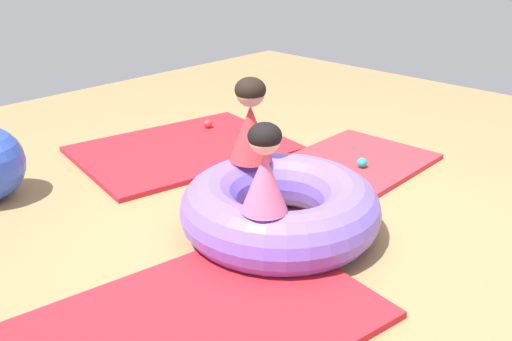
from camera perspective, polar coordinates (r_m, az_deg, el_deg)
name	(u,v)px	position (r m, az deg, el deg)	size (l,w,h in m)	color
ground_plane	(304,230)	(3.52, 4.88, -6.04)	(8.00, 8.00, 0.00)	#9E7549
gym_mat_far_right	(183,149)	(4.77, -7.33, 2.15)	(1.68, 1.22, 0.04)	red
gym_mat_center_rear	(185,330)	(2.72, -7.13, -15.65)	(1.80, 1.08, 0.04)	red
gym_mat_front	(344,168)	(4.41, 8.82, 0.24)	(1.50, 0.92, 0.04)	red
inflatable_cushion	(280,208)	(3.40, 2.43, -3.80)	(1.20, 1.20, 0.35)	#7056D1
child_in_red	(250,121)	(3.54, -0.56, 5.04)	(0.38, 0.38, 0.54)	red
child_in_pink	(265,169)	(2.88, 0.87, 0.14)	(0.34, 0.34, 0.48)	#E5608E
play_ball_pink	(288,173)	(4.09, 3.22, -0.30)	(0.10, 0.10, 0.10)	pink
play_ball_red	(208,124)	(5.20, -4.88, 4.73)	(0.08, 0.08, 0.08)	red
play_ball_teal	(362,163)	(4.37, 10.65, 0.76)	(0.08, 0.08, 0.08)	teal
play_ball_green	(305,190)	(3.82, 5.01, -2.02)	(0.11, 0.11, 0.11)	green
play_ball_yellow	(293,266)	(3.04, 3.77, -9.56)	(0.06, 0.06, 0.06)	yellow
play_ball_blue_second	(291,185)	(3.95, 3.53, -1.45)	(0.07, 0.07, 0.07)	blue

